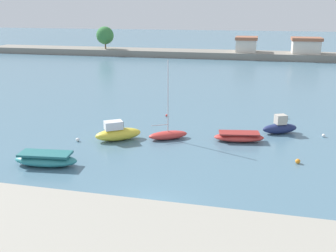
# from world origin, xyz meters

# --- Properties ---
(ground_plane) EXTENTS (400.00, 400.00, 0.00)m
(ground_plane) POSITION_xyz_m (0.00, 0.00, 0.00)
(ground_plane) COLOR slate
(moored_boat_0) EXTENTS (5.06, 2.35, 1.04)m
(moored_boat_0) POSITION_xyz_m (-9.45, 5.10, 0.49)
(moored_boat_0) COLOR teal
(moored_boat_0) RESTS_ON ground
(moored_boat_1) EXTENTS (4.37, 3.66, 1.83)m
(moored_boat_1) POSITION_xyz_m (-6.19, 11.96, 0.68)
(moored_boat_1) COLOR yellow
(moored_boat_1) RESTS_ON ground
(moored_boat_2) EXTENTS (3.79, 2.91, 7.22)m
(moored_boat_2) POSITION_xyz_m (-1.80, 13.30, 0.44)
(moored_boat_2) COLOR #C63833
(moored_boat_2) RESTS_ON ground
(moored_boat_3) EXTENTS (4.69, 2.39, 0.84)m
(moored_boat_3) POSITION_xyz_m (4.57, 14.20, 0.40)
(moored_boat_3) COLOR #C63833
(moored_boat_3) RESTS_ON ground
(moored_boat_4) EXTENTS (3.63, 2.49, 1.84)m
(moored_boat_4) POSITION_xyz_m (8.26, 17.40, 0.63)
(moored_boat_4) COLOR navy
(moored_boat_4) RESTS_ON ground
(mooring_buoy_0) EXTENTS (0.41, 0.41, 0.41)m
(mooring_buoy_0) POSITION_xyz_m (9.08, 22.92, 0.21)
(mooring_buoy_0) COLOR yellow
(mooring_buoy_0) RESTS_ON ground
(mooring_buoy_1) EXTENTS (0.38, 0.38, 0.38)m
(mooring_buoy_1) POSITION_xyz_m (9.31, 9.89, 0.19)
(mooring_buoy_1) COLOR orange
(mooring_buoy_1) RESTS_ON ground
(mooring_buoy_2) EXTENTS (0.25, 0.25, 0.25)m
(mooring_buoy_2) POSITION_xyz_m (-3.72, 20.74, 0.13)
(mooring_buoy_2) COLOR red
(mooring_buoy_2) RESTS_ON ground
(mooring_buoy_3) EXTENTS (0.34, 0.34, 0.34)m
(mooring_buoy_3) POSITION_xyz_m (-9.60, 10.76, 0.17)
(mooring_buoy_3) COLOR white
(mooring_buoy_3) RESTS_ON ground
(mooring_buoy_4) EXTENTS (0.31, 0.31, 0.31)m
(mooring_buoy_4) POSITION_xyz_m (12.22, 17.17, 0.16)
(mooring_buoy_4) COLOR white
(mooring_buoy_4) RESTS_ON ground
(distant_shoreline) EXTENTS (130.75, 8.36, 9.11)m
(distant_shoreline) POSITION_xyz_m (7.12, 76.19, 1.85)
(distant_shoreline) COLOR gray
(distant_shoreline) RESTS_ON ground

